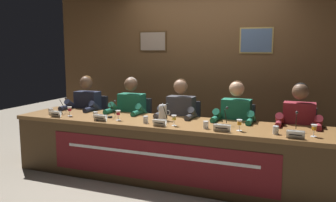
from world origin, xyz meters
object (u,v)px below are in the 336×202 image
Objects in this scene: chair_far_left at (93,126)px; nameplate_left at (100,118)px; microphone_far_left at (62,108)px; chair_center at (184,134)px; microphone_left at (112,112)px; nameplate_right at (222,128)px; water_cup_right at (206,125)px; water_pitcher_central at (163,113)px; juice_glass_center at (174,118)px; conference_table at (164,141)px; nameplate_far_right at (296,135)px; nameplate_center at (160,123)px; nameplate_far_left at (56,114)px; panelist_far_right at (298,127)px; panelist_far_left at (85,110)px; chair_right at (237,140)px; panelist_left at (129,114)px; water_cup_far_left at (51,112)px; juice_glass_far_left at (70,110)px; water_cup_left at (95,115)px; chair_left at (136,130)px; juice_glass_far_right at (314,128)px; microphone_right at (225,120)px; microphone_far_right at (296,126)px; chair_far_right at (298,145)px; water_cup_center at (146,120)px; panelist_center at (179,118)px; panelist_right at (235,122)px; juice_glass_right at (239,123)px; water_cup_far_right at (276,130)px.

nameplate_left is at bearing -51.15° from chair_far_left.
microphone_far_left is 0.24× the size of chair_center.
microphone_left is 1.18× the size of nameplate_right.
water_pitcher_central reaches higher than water_cup_right.
conference_table is at bearing 149.33° from juice_glass_center.
nameplate_far_right is (0.94, -0.09, 0.00)m from water_cup_right.
nameplate_left is 0.77m from water_pitcher_central.
nameplate_center is 0.53m from water_cup_right.
nameplate_far_left is 1.62m from juice_glass_center.
panelist_far_right reaches higher than chair_far_left.
water_pitcher_central is at bearing -13.90° from panelist_far_left.
nameplate_center is (0.79, -0.00, -0.00)m from nameplate_left.
chair_right is (1.52, 0.89, -0.34)m from nameplate_left.
microphone_far_left reaches higher than water_pitcher_central.
microphone_left is at bearing 161.75° from nameplate_center.
nameplate_center is (0.76, -0.69, 0.07)m from panelist_left.
nameplate_far_left is 0.17× the size of chair_center.
water_cup_far_left reaches higher than conference_table.
juice_glass_far_left is 1.46× the size of water_cup_left.
nameplate_left is (0.68, -0.00, 0.00)m from nameplate_far_left.
water_cup_left reaches higher than nameplate_far_left.
chair_left is 0.73× the size of panelist_far_right.
microphone_left is 1.74× the size of juice_glass_far_right.
microphone_right reaches higher than chair_right.
microphone_far_right is at bearing 145.20° from juice_glass_far_right.
microphone_left is (-0.02, -0.43, 0.10)m from panelist_left.
conference_table is 1.65m from chair_far_right.
juice_glass_far_left is 1.46× the size of water_cup_center.
panelist_center is at bearing -172.41° from chair_far_right.
chair_far_left is at bearing 149.52° from nameplate_center.
chair_far_left is 4.85× the size of nameplate_right.
panelist_right reaches higher than nameplate_far_left.
nameplate_far_left is 0.72× the size of microphone_left.
microphone_far_left is (-0.03, -0.46, 0.10)m from panelist_far_left.
panelist_right is at bearing -7.59° from chair_left.
chair_right is 0.90m from water_cup_right.
juice_glass_far_right is (3.28, 0.02, 0.05)m from water_cup_far_left.
chair_right reaches higher than juice_glass_right.
water_cup_center is at bearing -55.69° from chair_left.
chair_right is 7.18× the size of juice_glass_right.
nameplate_far_left is 1.18m from chair_left.
juice_glass_far_left is at bearing -179.88° from juice_glass_far_right.
nameplate_right is (0.74, -0.17, 0.26)m from conference_table.
microphone_far_left is at bearing -92.99° from chair_far_left.
panelist_right is (0.75, 0.51, 0.19)m from conference_table.
juice_glass_far_right reaches higher than water_cup_right.
panelist_far_right is at bearing 105.98° from juice_glass_far_right.
juice_glass_far_right is 0.37m from water_cup_far_right.
water_cup_far_left is 0.10× the size of chair_left.
conference_table is at bearing 6.89° from nameplate_far_left.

